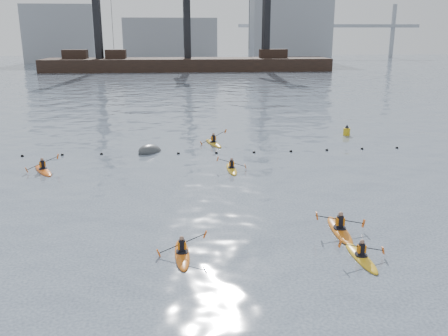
% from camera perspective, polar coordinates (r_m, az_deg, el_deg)
% --- Properties ---
extents(ground, '(400.00, 400.00, 0.00)m').
position_cam_1_polar(ground, '(16.73, 1.23, -17.17)').
color(ground, '#353F4D').
rests_on(ground, ground).
extents(float_line, '(33.24, 0.73, 0.24)m').
position_cam_1_polar(float_line, '(37.61, -3.23, 1.84)').
color(float_line, black).
rests_on(float_line, ground).
extents(barge_pier, '(72.00, 19.30, 29.50)m').
position_cam_1_polar(barge_pier, '(124.16, -4.47, 12.47)').
color(barge_pier, black).
rests_on(barge_pier, ground).
extents(skyline, '(141.00, 28.00, 22.00)m').
position_cam_1_polar(skyline, '(164.26, -3.82, 15.87)').
color(skyline, gray).
rests_on(skyline, ground).
extents(kayaker_0, '(2.16, 3.15, 1.18)m').
position_cam_1_polar(kayaker_0, '(20.62, -5.07, -10.16)').
color(kayaker_0, '#D46214').
rests_on(kayaker_0, ground).
extents(kayaker_1, '(2.06, 3.07, 1.02)m').
position_cam_1_polar(kayaker_1, '(21.08, 16.15, -10.18)').
color(kayaker_1, gold).
rests_on(kayaker_1, ground).
extents(kayaker_2, '(2.24, 3.25, 1.19)m').
position_cam_1_polar(kayaker_2, '(34.89, -20.94, -0.19)').
color(kayaker_2, orange).
rests_on(kayaker_2, ground).
extents(kayaker_3, '(2.09, 3.07, 1.10)m').
position_cam_1_polar(kayaker_3, '(32.91, 0.92, -0.07)').
color(kayaker_3, gold).
rests_on(kayaker_3, ground).
extents(kayaker_4, '(2.41, 3.59, 1.15)m').
position_cam_1_polar(kayaker_4, '(23.48, 13.74, -7.19)').
color(kayaker_4, '#CB6513').
rests_on(kayaker_4, ground).
extents(kayaker_5, '(2.35, 3.51, 1.35)m').
position_cam_1_polar(kayaker_5, '(40.68, -1.28, 3.05)').
color(kayaker_5, gold).
rests_on(kayaker_5, ground).
extents(mooring_buoy, '(2.66, 2.92, 1.67)m').
position_cam_1_polar(mooring_buoy, '(38.43, -8.87, 1.94)').
color(mooring_buoy, '#37393B').
rests_on(mooring_buoy, ground).
extents(nav_buoy, '(0.63, 0.63, 1.15)m').
position_cam_1_polar(nav_buoy, '(45.65, 14.54, 4.27)').
color(nav_buoy, gold).
rests_on(nav_buoy, ground).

